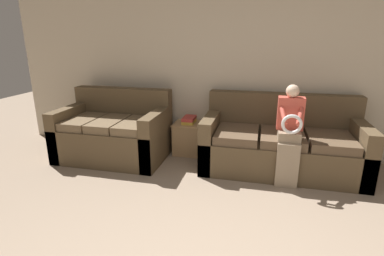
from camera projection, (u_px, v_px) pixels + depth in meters
The scene contains 6 objects.
wall_back at pixel (251, 67), 4.19m from camera, with size 7.32×0.06×2.55m.
couch_main at pixel (281, 144), 3.90m from camera, with size 2.00×0.95×0.95m.
couch_side at pixel (115, 134), 4.29m from camera, with size 1.48×0.94×0.95m.
child_left_seated at pixel (289, 132), 3.42m from camera, with size 0.30×0.36×1.16m.
side_shelf at pixel (190, 138), 4.44m from camera, with size 0.46×0.41×0.47m.
book_stack at pixel (189, 120), 4.37m from camera, with size 0.17×0.28×0.10m.
Camera 1 is at (0.18, -1.14, 1.67)m, focal length 28.00 mm.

